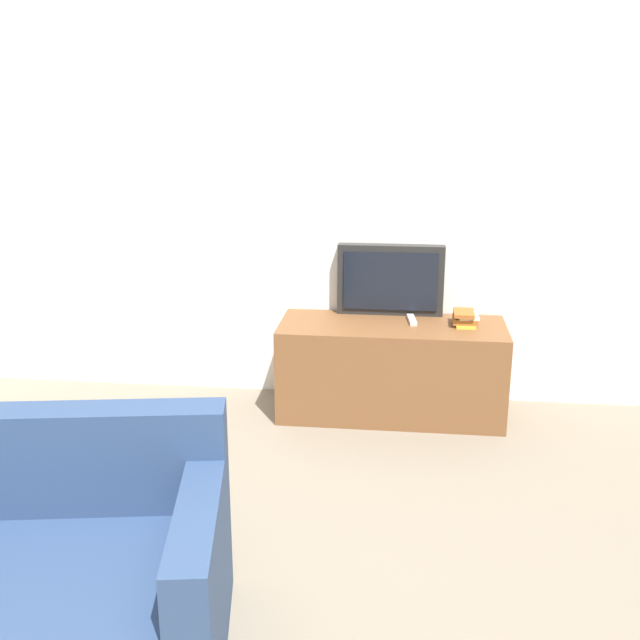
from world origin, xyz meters
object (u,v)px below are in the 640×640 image
at_px(book_stack, 465,318).
at_px(tv_stand, 391,369).
at_px(remote_on_stand, 412,320).
at_px(television, 390,280).

bearing_deg(book_stack, tv_stand, -175.03).
height_order(book_stack, remote_on_stand, book_stack).
distance_m(tv_stand, remote_on_stand, 0.33).
distance_m(book_stack, remote_on_stand, 0.32).
bearing_deg(television, tv_stand, -84.00).
height_order(tv_stand, television, television).
xyz_separation_m(television, remote_on_stand, (0.14, -0.15, -0.21)).
xyz_separation_m(tv_stand, television, (-0.02, 0.22, 0.51)).
bearing_deg(tv_stand, television, 96.00).
height_order(tv_stand, book_stack, book_stack).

